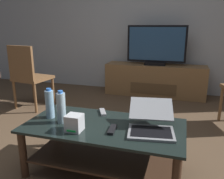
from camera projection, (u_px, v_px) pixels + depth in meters
The scene contains 13 objects.
ground_plane at pixel (93, 161), 2.10m from camera, with size 7.68×7.68×0.00m, color brown.
back_wall at pixel (145, 11), 4.07m from camera, with size 6.40×0.12×2.80m, color silver.
coffee_table at pixel (104, 139), 1.89m from camera, with size 1.25×0.63×0.41m.
media_cabinet at pixel (155, 80), 4.00m from camera, with size 1.66×0.41×0.53m.
television at pixel (156, 46), 3.83m from camera, with size 0.96×0.20×0.64m.
side_chair at pixel (28, 74), 3.29m from camera, with size 0.49×0.49×0.91m.
laptop at pixel (151, 122), 1.75m from camera, with size 0.39×0.46×0.19m.
router_box at pixel (74, 123), 1.74m from camera, with size 0.12×0.12×0.12m.
water_bottle_near at pixel (50, 104), 1.97m from camera, with size 0.07×0.07×0.26m.
water_bottle_far at pixel (61, 108), 1.87m from camera, with size 0.07×0.07×0.27m.
cell_phone at pixel (70, 115), 2.03m from camera, with size 0.07×0.14×0.01m, color black.
tv_remote at pixel (112, 129), 1.75m from camera, with size 0.04×0.16×0.02m, color black.
soundbar_remote at pixel (103, 112), 2.10m from camera, with size 0.04×0.16×0.02m, color #99999E.
Camera 1 is at (0.71, -1.72, 1.17)m, focal length 37.72 mm.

